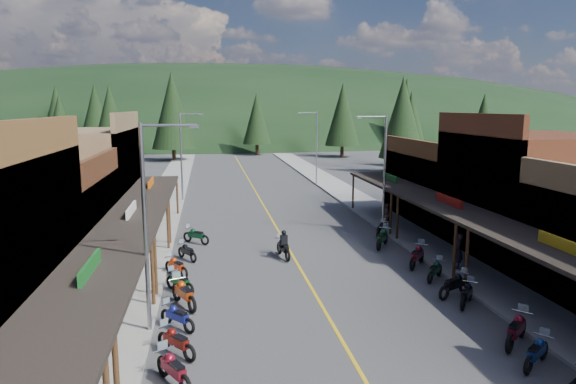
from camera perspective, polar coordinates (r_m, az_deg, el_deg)
name	(u,v)px	position (r m, az deg, el deg)	size (l,w,h in m)	color
ground	(303,274)	(26.94, 1.70, -9.07)	(220.00, 220.00, 0.00)	#38383A
centerline	(262,203)	(46.14, -2.88, -1.22)	(0.15, 90.00, 0.01)	gold
sidewalk_west	(163,205)	(46.05, -13.72, -1.41)	(3.40, 94.00, 0.15)	gray
sidewalk_east	(356,199)	(47.81, 7.54, -0.82)	(3.40, 94.00, 0.15)	gray
shop_west_2	(28,228)	(28.90, -26.93, -3.62)	(10.90, 9.00, 6.20)	#3F2111
shop_west_3	(74,182)	(37.83, -22.68, 1.08)	(10.90, 10.20, 8.20)	brown
shop_east_2	(531,194)	(32.96, 25.40, -0.25)	(10.90, 9.00, 8.20)	#562B19
shop_east_3	(452,186)	(41.27, 17.81, 0.62)	(10.90, 10.20, 6.20)	#4C2D16
streetlight_0	(149,219)	(19.65, -15.20, -2.92)	(2.16, 0.18, 8.00)	gray
streetlight_1	(183,153)	(47.32, -11.62, 4.32)	(2.16, 0.18, 8.00)	gray
streetlight_2	(383,168)	(35.34, 10.47, 2.65)	(2.16, 0.18, 8.00)	gray
streetlight_3	(315,144)	(56.47, 3.05, 5.31)	(2.16, 0.18, 8.00)	gray
ridge_hill	(223,134)	(160.39, -7.28, 6.36)	(310.00, 140.00, 60.00)	black
pine_1	(96,114)	(97.03, -20.61, 8.11)	(5.88, 5.88, 12.50)	black
pine_2	(172,110)	(83.26, -12.72, 8.87)	(6.72, 6.72, 14.00)	black
pine_3	(257,118)	(91.53, -3.49, 8.17)	(5.04, 5.04, 11.00)	black
pine_4	(343,114)	(88.09, 6.09, 8.58)	(5.88, 5.88, 12.50)	black
pine_5	(406,109)	(104.54, 12.97, 8.94)	(6.72, 6.72, 14.00)	black
pine_6	(484,118)	(102.55, 20.91, 7.71)	(5.04, 5.04, 11.00)	black
pine_7	(57,114)	(104.71, -24.28, 7.94)	(5.88, 5.88, 12.50)	black
pine_8	(61,128)	(67.39, -23.94, 6.48)	(4.48, 4.48, 10.00)	black
pine_9	(411,122)	(75.79, 13.47, 7.58)	(4.93, 4.93, 10.80)	black
pine_10	(110,119)	(76.27, -19.13, 7.64)	(5.38, 5.38, 11.60)	black
pine_11	(402,117)	(67.78, 12.60, 8.10)	(5.82, 5.82, 12.40)	black
bike_west_3	(173,368)	(17.10, -12.61, -18.55)	(0.70, 2.10, 1.20)	maroon
bike_west_4	(176,340)	(18.89, -12.33, -15.80)	(0.66, 1.99, 1.14)	maroon
bike_west_5	(177,316)	(20.93, -12.21, -13.28)	(0.64, 1.93, 1.10)	navy
bike_west_6	(184,292)	(22.95, -11.50, -10.87)	(0.77, 2.32, 1.32)	#B2360C
bike_west_7	(180,281)	(24.71, -11.93, -9.63)	(0.66, 1.98, 1.13)	#0E4618
bike_west_8	(176,265)	(27.05, -12.32, -7.97)	(0.65, 1.95, 1.12)	red
bike_west_9	(187,251)	(29.63, -11.15, -6.44)	(0.62, 1.86, 1.06)	black
bike_west_10	(196,235)	(32.95, -10.19, -4.70)	(0.67, 2.02, 1.16)	#0B391E
bike_east_3	(537,351)	(19.61, 25.90, -15.62)	(0.66, 1.97, 1.13)	navy
bike_east_4	(517,328)	(20.90, 24.06, -13.66)	(0.75, 2.26, 1.29)	maroon
bike_east_5	(467,293)	(24.00, 19.25, -10.58)	(0.65, 1.94, 1.11)	black
bike_east_6	(454,284)	(24.84, 18.01, -9.68)	(0.71, 2.14, 1.23)	black
bike_east_7	(435,269)	(26.85, 16.01, -8.27)	(0.64, 1.92, 1.10)	#0B371E
bike_east_8	(417,255)	(28.79, 14.15, -6.76)	(0.77, 2.31, 1.32)	maroon
bike_east_9	(382,237)	(32.09, 10.44, -4.94)	(0.77, 2.32, 1.33)	#0E4618
bike_east_10	(381,229)	(34.60, 10.26, -4.04)	(0.66, 1.99, 1.13)	black
rider_on_bike	(283,246)	(29.45, -0.51, -6.06)	(1.07, 2.29, 1.68)	black
pedestrian_east_a	(458,251)	(28.49, 18.41, -6.23)	(0.69, 0.45, 1.89)	black
pedestrian_east_b	(386,214)	(37.13, 10.82, -2.45)	(0.82, 0.47, 1.69)	brown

